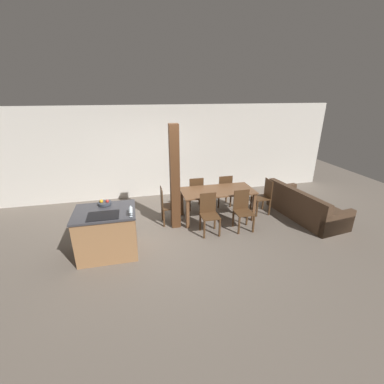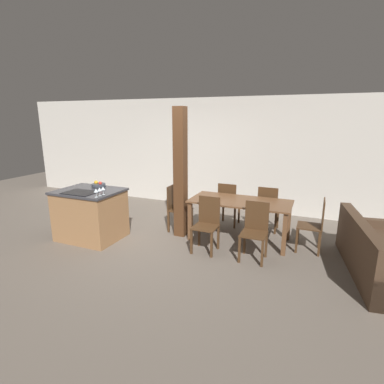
% 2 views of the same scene
% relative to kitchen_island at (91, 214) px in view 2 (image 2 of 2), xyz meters
% --- Properties ---
extents(ground_plane, '(16.00, 16.00, 0.00)m').
position_rel_kitchen_island_xyz_m(ground_plane, '(1.23, 0.33, -0.47)').
color(ground_plane, '#665B51').
extents(wall_back, '(11.20, 0.08, 2.70)m').
position_rel_kitchen_island_xyz_m(wall_back, '(1.23, 2.91, 0.88)').
color(wall_back, silver).
rests_on(wall_back, ground_plane).
extents(kitchen_island, '(1.15, 0.90, 0.94)m').
position_rel_kitchen_island_xyz_m(kitchen_island, '(0.00, 0.00, 0.00)').
color(kitchen_island, '#9E7047').
rests_on(kitchen_island, ground_plane).
extents(fruit_bowl, '(0.26, 0.26, 0.11)m').
position_rel_kitchen_island_xyz_m(fruit_bowl, '(-0.01, 0.29, 0.51)').
color(fruit_bowl, '#383D47').
rests_on(fruit_bowl, kitchen_island).
extents(wine_glass_near, '(0.07, 0.07, 0.14)m').
position_rel_kitchen_island_xyz_m(wine_glass_near, '(0.50, -0.37, 0.58)').
color(wine_glass_near, silver).
rests_on(wine_glass_near, kitchen_island).
extents(wine_glass_middle, '(0.07, 0.07, 0.14)m').
position_rel_kitchen_island_xyz_m(wine_glass_middle, '(0.50, -0.29, 0.58)').
color(wine_glass_middle, silver).
rests_on(wine_glass_middle, kitchen_island).
extents(wine_glass_far, '(0.07, 0.07, 0.14)m').
position_rel_kitchen_island_xyz_m(wine_glass_far, '(0.50, -0.20, 0.58)').
color(wine_glass_far, silver).
rests_on(wine_glass_far, kitchen_island).
extents(dining_table, '(1.81, 0.85, 0.76)m').
position_rel_kitchen_island_xyz_m(dining_table, '(2.59, 0.99, 0.19)').
color(dining_table, brown).
rests_on(dining_table, ground_plane).
extents(dining_chair_near_left, '(0.40, 0.40, 0.92)m').
position_rel_kitchen_island_xyz_m(dining_chair_near_left, '(2.19, 0.34, 0.01)').
color(dining_chair_near_left, '#472D19').
rests_on(dining_chair_near_left, ground_plane).
extents(dining_chair_near_right, '(0.40, 0.40, 0.92)m').
position_rel_kitchen_island_xyz_m(dining_chair_near_right, '(3.00, 0.34, 0.01)').
color(dining_chair_near_right, '#472D19').
rests_on(dining_chair_near_right, ground_plane).
extents(dining_chair_far_left, '(0.40, 0.40, 0.92)m').
position_rel_kitchen_island_xyz_m(dining_chair_far_left, '(2.19, 1.64, 0.01)').
color(dining_chair_far_left, '#472D19').
rests_on(dining_chair_far_left, ground_plane).
extents(dining_chair_far_right, '(0.40, 0.40, 0.92)m').
position_rel_kitchen_island_xyz_m(dining_chair_far_right, '(3.00, 1.64, 0.01)').
color(dining_chair_far_right, '#472D19').
rests_on(dining_chair_far_right, ground_plane).
extents(dining_chair_head_end, '(0.40, 0.40, 0.92)m').
position_rel_kitchen_island_xyz_m(dining_chair_head_end, '(1.31, 0.99, 0.01)').
color(dining_chair_head_end, '#472D19').
rests_on(dining_chair_head_end, ground_plane).
extents(dining_chair_foot_end, '(0.40, 0.40, 0.92)m').
position_rel_kitchen_island_xyz_m(dining_chair_foot_end, '(3.87, 0.99, 0.01)').
color(dining_chair_foot_end, '#472D19').
rests_on(dining_chair_foot_end, ground_plane).
extents(couch, '(1.17, 2.13, 0.78)m').
position_rel_kitchen_island_xyz_m(couch, '(4.80, 0.52, -0.21)').
color(couch, '#473323').
rests_on(couch, ground_plane).
extents(timber_post, '(0.21, 0.21, 2.42)m').
position_rel_kitchen_island_xyz_m(timber_post, '(1.49, 0.79, 0.74)').
color(timber_post, '#4C2D19').
rests_on(timber_post, ground_plane).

